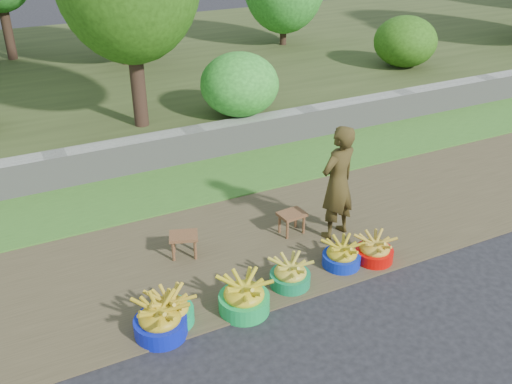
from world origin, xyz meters
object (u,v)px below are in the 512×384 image
basin_f (374,250)px  vendor_woman (338,183)px  basin_e (342,255)px  basin_b (170,310)px  stool_left (184,239)px  basin_d (290,274)px  basin_c (244,297)px  stool_right (292,217)px  basin_a (160,320)px

basin_f → vendor_woman: vendor_woman is taller
basin_e → basin_f: 0.43m
basin_b → stool_left: 1.24m
basin_d → vendor_woman: (1.06, 0.69, 0.63)m
basin_c → basin_b: bearing=168.3°
basin_e → basin_c: bearing=-171.0°
basin_d → vendor_woman: 1.41m
basin_d → basin_f: basin_d is taller
stool_left → stool_right: bearing=-5.0°
basin_e → stool_left: 1.94m
stool_left → vendor_woman: vendor_woman is taller
vendor_woman → basin_d: bearing=17.7°
stool_right → vendor_woman: 0.77m
basin_f → basin_d: bearing=178.5°
basin_b → vendor_woman: vendor_woman is taller
basin_a → vendor_woman: (2.66, 0.80, 0.60)m
basin_d → vendor_woman: bearing=32.8°
basin_b → basin_d: (1.45, 0.00, -0.01)m
basin_c → stool_right: basin_c is taller
basin_d → stool_left: size_ratio=1.12×
basin_d → stool_left: bearing=128.9°
stool_left → vendor_woman: 2.06m
vendor_woman → basin_a: bearing=1.8°
basin_c → basin_d: 0.69m
basin_a → basin_f: basin_a is taller
basin_d → vendor_woman: vendor_woman is taller
stool_left → basin_b: bearing=-117.2°
basin_f → basin_e: bearing=167.9°
basin_c → basin_d: bearing=13.8°
basin_f → vendor_woman: bearing=98.8°
basin_f → vendor_woman: size_ratio=0.31×
basin_c → basin_e: bearing=9.0°
stool_left → basin_c: bearing=-80.1°
basin_e → stool_right: 0.93m
stool_right → vendor_woman: vendor_woman is taller
basin_a → basin_b: 0.19m
basin_a → vendor_woman: 2.84m
basin_f → stool_left: bearing=151.3°
stool_right → basin_b: bearing=-154.4°
basin_b → stool_right: 2.25m
basin_b → basin_d: size_ratio=1.07×
basin_d → stool_right: size_ratio=1.29×
basin_a → basin_f: size_ratio=1.17×
stool_left → stool_right: 1.47m
basin_b → basin_c: (0.79, -0.16, 0.02)m
basin_a → basin_f: bearing=1.8°
basin_c → vendor_woman: bearing=26.1°
basin_c → basin_f: size_ratio=1.19×
stool_left → stool_right: stool_left is taller
basin_c → basin_e: size_ratio=1.20×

